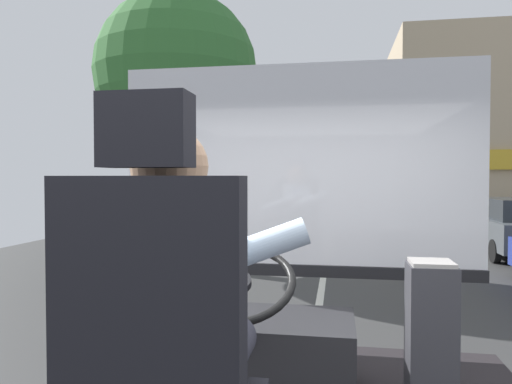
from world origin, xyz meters
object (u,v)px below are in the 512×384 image
Objects in this scene: parked_car_red at (463,211)px; bus_driver at (178,304)px; steering_console at (252,349)px; fare_box at (431,333)px.

bus_driver is at bearing -106.10° from parked_car_red.
parked_car_red is (4.99, 16.07, -0.28)m from steering_console.
parked_car_red is at bearing 73.90° from bus_driver.
fare_box is (0.93, 1.20, -0.42)m from bus_driver.
bus_driver reaches higher than fare_box.
steering_console reaches higher than parked_car_red.
bus_driver is 0.20× the size of parked_car_red.
steering_console is (-0.00, 1.20, -0.56)m from bus_driver.
steering_console is 0.27× the size of parked_car_red.
steering_console is 16.83m from parked_car_red.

